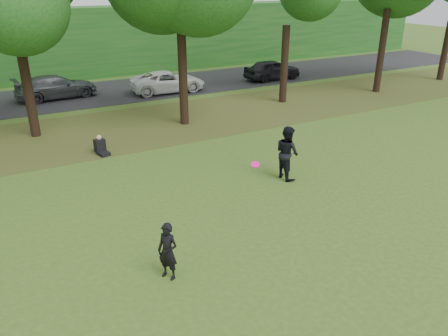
% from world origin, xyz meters
% --- Properties ---
extents(ground, '(120.00, 120.00, 0.00)m').
position_xyz_m(ground, '(0.00, 0.00, 0.00)').
color(ground, '#37541A').
rests_on(ground, ground).
extents(leaf_litter, '(60.00, 7.00, 0.01)m').
position_xyz_m(leaf_litter, '(0.00, 13.00, 0.01)').
color(leaf_litter, '#4C441B').
rests_on(leaf_litter, ground).
extents(street, '(70.00, 7.00, 0.02)m').
position_xyz_m(street, '(0.00, 21.00, 0.01)').
color(street, black).
rests_on(street, ground).
extents(far_hedge, '(70.00, 3.00, 5.00)m').
position_xyz_m(far_hedge, '(0.00, 27.00, 2.50)').
color(far_hedge, '#164D1A').
rests_on(far_hedge, ground).
extents(player_left, '(0.60, 0.66, 1.52)m').
position_xyz_m(player_left, '(-1.43, 0.85, 0.76)').
color(player_left, black).
rests_on(player_left, ground).
extents(player_right, '(0.77, 0.98, 2.01)m').
position_xyz_m(player_right, '(4.67, 4.36, 1.00)').
color(player_right, black).
rests_on(player_right, ground).
extents(parked_cars, '(34.02, 4.26, 1.46)m').
position_xyz_m(parked_cars, '(0.14, 19.81, 0.72)').
color(parked_cars, black).
rests_on(parked_cars, street).
extents(frisbee, '(0.32, 0.30, 0.17)m').
position_xyz_m(frisbee, '(2.14, 2.59, 1.69)').
color(frisbee, '#FF158E').
rests_on(frisbee, ground).
extents(seated_person, '(0.55, 0.80, 0.83)m').
position_xyz_m(seated_person, '(-0.84, 10.07, 0.31)').
color(seated_person, black).
rests_on(seated_person, ground).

